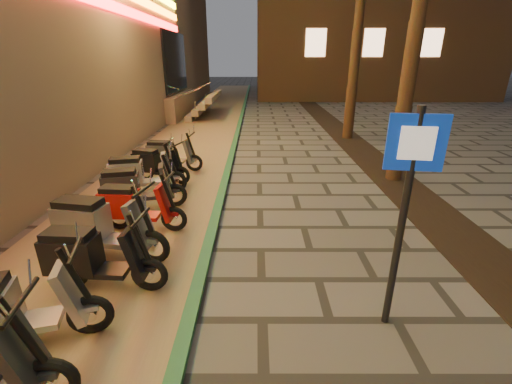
{
  "coord_description": "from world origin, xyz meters",
  "views": [
    {
      "loc": [
        -0.07,
        -1.7,
        3.04
      ],
      "look_at": [
        -0.08,
        2.97,
        1.2
      ],
      "focal_mm": 24.0,
      "sensor_mm": 36.0,
      "label": 1
    }
  ],
  "objects_px": {
    "scooter_11": "(155,164)",
    "scooter_12": "(168,154)",
    "scooter_9": "(134,187)",
    "scooter_6": "(91,257)",
    "scooter_7": "(99,226)",
    "scooter_5": "(7,310)",
    "scooter_8": "(133,206)",
    "pedestrian_sign": "(407,194)",
    "scooter_10": "(139,174)"
  },
  "relations": [
    {
      "from": "scooter_11",
      "to": "scooter_12",
      "type": "distance_m",
      "value": 0.97
    },
    {
      "from": "scooter_9",
      "to": "scooter_12",
      "type": "bearing_deg",
      "value": 76.01
    },
    {
      "from": "scooter_9",
      "to": "scooter_11",
      "type": "bearing_deg",
      "value": 79.27
    },
    {
      "from": "scooter_6",
      "to": "scooter_7",
      "type": "distance_m",
      "value": 0.83
    },
    {
      "from": "scooter_6",
      "to": "scooter_9",
      "type": "height_order",
      "value": "scooter_9"
    },
    {
      "from": "scooter_5",
      "to": "scooter_9",
      "type": "distance_m",
      "value": 3.71
    },
    {
      "from": "scooter_8",
      "to": "scooter_11",
      "type": "relative_size",
      "value": 1.03
    },
    {
      "from": "scooter_6",
      "to": "pedestrian_sign",
      "type": "bearing_deg",
      "value": -6.25
    },
    {
      "from": "scooter_9",
      "to": "scooter_6",
      "type": "bearing_deg",
      "value": -97.21
    },
    {
      "from": "scooter_5",
      "to": "scooter_9",
      "type": "xyz_separation_m",
      "value": [
        0.14,
        3.71,
        0.01
      ]
    },
    {
      "from": "scooter_7",
      "to": "scooter_12",
      "type": "height_order",
      "value": "scooter_7"
    },
    {
      "from": "scooter_7",
      "to": "scooter_10",
      "type": "relative_size",
      "value": 1.07
    },
    {
      "from": "scooter_7",
      "to": "scooter_8",
      "type": "height_order",
      "value": "scooter_7"
    },
    {
      "from": "scooter_6",
      "to": "scooter_11",
      "type": "distance_m",
      "value": 4.49
    },
    {
      "from": "scooter_8",
      "to": "scooter_11",
      "type": "bearing_deg",
      "value": 101.35
    },
    {
      "from": "scooter_6",
      "to": "scooter_8",
      "type": "distance_m",
      "value": 1.77
    },
    {
      "from": "scooter_11",
      "to": "scooter_5",
      "type": "bearing_deg",
      "value": -74.36
    },
    {
      "from": "scooter_8",
      "to": "scooter_9",
      "type": "height_order",
      "value": "scooter_9"
    },
    {
      "from": "scooter_6",
      "to": "scooter_5",
      "type": "bearing_deg",
      "value": -108.58
    },
    {
      "from": "scooter_11",
      "to": "scooter_8",
      "type": "bearing_deg",
      "value": -66.5
    },
    {
      "from": "scooter_10",
      "to": "pedestrian_sign",
      "type": "bearing_deg",
      "value": -55.59
    },
    {
      "from": "scooter_5",
      "to": "scooter_6",
      "type": "bearing_deg",
      "value": 52.76
    },
    {
      "from": "scooter_9",
      "to": "scooter_11",
      "type": "relative_size",
      "value": 1.09
    },
    {
      "from": "scooter_10",
      "to": "scooter_12",
      "type": "distance_m",
      "value": 1.93
    },
    {
      "from": "scooter_10",
      "to": "scooter_12",
      "type": "bearing_deg",
      "value": 71.87
    },
    {
      "from": "scooter_8",
      "to": "scooter_10",
      "type": "xyz_separation_m",
      "value": [
        -0.45,
        1.75,
        0.04
      ]
    },
    {
      "from": "scooter_7",
      "to": "scooter_12",
      "type": "xyz_separation_m",
      "value": [
        -0.03,
        4.64,
        -0.09
      ]
    },
    {
      "from": "scooter_11",
      "to": "scooter_12",
      "type": "xyz_separation_m",
      "value": [
        0.11,
        0.96,
        0.0
      ]
    },
    {
      "from": "scooter_10",
      "to": "scooter_7",
      "type": "bearing_deg",
      "value": -96.29
    },
    {
      "from": "pedestrian_sign",
      "to": "scooter_7",
      "type": "height_order",
      "value": "pedestrian_sign"
    },
    {
      "from": "pedestrian_sign",
      "to": "scooter_12",
      "type": "bearing_deg",
      "value": 132.36
    },
    {
      "from": "scooter_10",
      "to": "scooter_11",
      "type": "bearing_deg",
      "value": 72.07
    },
    {
      "from": "scooter_11",
      "to": "scooter_9",
      "type": "bearing_deg",
      "value": -71.17
    },
    {
      "from": "scooter_9",
      "to": "scooter_8",
      "type": "bearing_deg",
      "value": -86.88
    },
    {
      "from": "scooter_8",
      "to": "scooter_12",
      "type": "height_order",
      "value": "scooter_8"
    },
    {
      "from": "scooter_7",
      "to": "scooter_8",
      "type": "bearing_deg",
      "value": 88.72
    },
    {
      "from": "scooter_10",
      "to": "scooter_8",
      "type": "bearing_deg",
      "value": -87.11
    },
    {
      "from": "pedestrian_sign",
      "to": "scooter_11",
      "type": "distance_m",
      "value": 6.76
    },
    {
      "from": "scooter_6",
      "to": "scooter_11",
      "type": "height_order",
      "value": "scooter_6"
    },
    {
      "from": "scooter_6",
      "to": "scooter_7",
      "type": "xyz_separation_m",
      "value": [
        -0.22,
        0.8,
        0.06
      ]
    },
    {
      "from": "scooter_7",
      "to": "scooter_10",
      "type": "xyz_separation_m",
      "value": [
        -0.25,
        2.72,
        -0.04
      ]
    },
    {
      "from": "scooter_6",
      "to": "scooter_8",
      "type": "height_order",
      "value": "scooter_6"
    },
    {
      "from": "scooter_7",
      "to": "scooter_11",
      "type": "distance_m",
      "value": 3.68
    },
    {
      "from": "scooter_12",
      "to": "scooter_7",
      "type": "bearing_deg",
      "value": -84.72
    },
    {
      "from": "scooter_6",
      "to": "scooter_7",
      "type": "height_order",
      "value": "scooter_7"
    },
    {
      "from": "scooter_5",
      "to": "scooter_7",
      "type": "height_order",
      "value": "scooter_7"
    },
    {
      "from": "scooter_8",
      "to": "scooter_9",
      "type": "distance_m",
      "value": 0.93
    },
    {
      "from": "scooter_8",
      "to": "scooter_12",
      "type": "relative_size",
      "value": 1.01
    },
    {
      "from": "scooter_5",
      "to": "scooter_12",
      "type": "relative_size",
      "value": 1.05
    },
    {
      "from": "scooter_9",
      "to": "scooter_11",
      "type": "xyz_separation_m",
      "value": [
        -0.08,
        1.82,
        -0.04
      ]
    }
  ]
}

